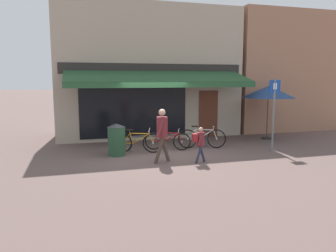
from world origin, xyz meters
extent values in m
plane|color=brown|center=(0.00, 0.00, 0.00)|extent=(160.00, 160.00, 0.00)
cube|color=tan|center=(0.46, 4.61, 2.92)|extent=(8.28, 3.00, 5.85)
cube|color=black|center=(-0.45, 3.10, 1.25)|extent=(4.55, 0.04, 2.20)
cube|color=#5B2D1E|center=(2.94, 3.10, 1.05)|extent=(0.90, 0.04, 2.10)
cube|color=#282623|center=(0.46, 3.09, 3.04)|extent=(7.87, 0.06, 0.44)
cube|color=#23512D|center=(0.46, 2.18, 2.72)|extent=(7.45, 1.87, 0.50)
cube|color=#23512D|center=(0.46, 1.25, 2.39)|extent=(7.45, 0.03, 0.20)
cube|color=#9E7056|center=(7.65, 5.11, 2.98)|extent=(5.69, 4.00, 5.97)
cylinder|color=#47494F|center=(0.50, 0.98, 0.55)|extent=(3.09, 0.04, 0.04)
cylinder|color=#47494F|center=(-1.00, 0.98, 0.28)|extent=(0.04, 0.04, 0.55)
cylinder|color=#47494F|center=(1.99, 0.98, 0.28)|extent=(0.04, 0.04, 0.55)
torus|color=black|center=(-0.26, 0.52, 0.36)|extent=(0.74, 0.37, 0.73)
cylinder|color=#9E9EA3|center=(-0.26, 0.52, 0.36)|extent=(0.09, 0.09, 0.08)
torus|color=black|center=(-1.31, 0.86, 0.36)|extent=(0.74, 0.37, 0.73)
cylinder|color=#9E9EA3|center=(-1.31, 0.86, 0.36)|extent=(0.09, 0.09, 0.08)
cylinder|color=orange|center=(-0.67, 0.62, 0.52)|extent=(0.58, 0.27, 0.39)
cylinder|color=orange|center=(-0.72, 0.61, 0.71)|extent=(0.66, 0.24, 0.05)
cylinder|color=orange|center=(-0.99, 0.73, 0.53)|extent=(0.14, 0.07, 0.38)
cylinder|color=orange|center=(-1.13, 0.80, 0.35)|extent=(0.38, 0.15, 0.05)
cylinder|color=orange|center=(-1.18, 0.79, 0.54)|extent=(0.31, 0.18, 0.38)
cylinder|color=orange|center=(-0.33, 0.51, 0.53)|extent=(0.16, 0.05, 0.35)
cylinder|color=#9E9EA3|center=(-1.06, 0.71, 0.77)|extent=(0.06, 0.03, 0.11)
cube|color=black|center=(-1.07, 0.71, 0.84)|extent=(0.26, 0.17, 0.06)
cylinder|color=#9E9EA3|center=(-0.40, 0.50, 0.77)|extent=(0.04, 0.05, 0.14)
cylinder|color=#9E9EA3|center=(-0.40, 0.49, 0.84)|extent=(0.18, 0.50, 0.10)
torus|color=black|center=(0.87, 0.66, 0.33)|extent=(0.63, 0.30, 0.66)
cylinder|color=#9E9EA3|center=(0.87, 0.66, 0.33)|extent=(0.09, 0.08, 0.07)
torus|color=black|center=(-0.11, 1.06, 0.33)|extent=(0.63, 0.30, 0.66)
cylinder|color=#9E9EA3|center=(-0.11, 1.06, 0.33)|extent=(0.09, 0.08, 0.07)
cylinder|color=#B21E1E|center=(0.50, 0.81, 0.48)|extent=(0.55, 0.26, 0.35)
cylinder|color=#B21E1E|center=(0.46, 0.83, 0.65)|extent=(0.61, 0.28, 0.05)
cylinder|color=#B21E1E|center=(0.19, 0.94, 0.48)|extent=(0.12, 0.07, 0.35)
cylinder|color=#B21E1E|center=(0.06, 0.99, 0.32)|extent=(0.36, 0.17, 0.05)
cylinder|color=#B21E1E|center=(0.02, 1.01, 0.49)|extent=(0.30, 0.16, 0.35)
cylinder|color=#B21E1E|center=(0.81, 0.68, 0.48)|extent=(0.15, 0.08, 0.32)
cylinder|color=#9E9EA3|center=(0.14, 0.95, 0.70)|extent=(0.06, 0.04, 0.11)
cube|color=black|center=(0.13, 0.96, 0.77)|extent=(0.26, 0.18, 0.05)
cylinder|color=#9E9EA3|center=(0.76, 0.70, 0.71)|extent=(0.04, 0.04, 0.14)
cylinder|color=#9E9EA3|center=(0.76, 0.70, 0.78)|extent=(0.22, 0.49, 0.03)
torus|color=black|center=(2.28, 0.71, 0.36)|extent=(0.72, 0.31, 0.72)
cylinder|color=#9E9EA3|center=(2.28, 0.71, 0.36)|extent=(0.09, 0.08, 0.08)
torus|color=black|center=(1.21, 1.01, 0.36)|extent=(0.72, 0.31, 0.72)
cylinder|color=#9E9EA3|center=(1.21, 1.01, 0.36)|extent=(0.09, 0.08, 0.08)
cylinder|color=#BCB7B2|center=(1.88, 0.84, 0.52)|extent=(0.61, 0.17, 0.38)
cylinder|color=#BCB7B2|center=(1.84, 0.87, 0.70)|extent=(0.67, 0.22, 0.05)
cylinder|color=#BCB7B2|center=(1.55, 0.93, 0.52)|extent=(0.12, 0.11, 0.38)
cylinder|color=#BCB7B2|center=(1.40, 0.96, 0.35)|extent=(0.38, 0.14, 0.05)
cylinder|color=#BCB7B2|center=(1.36, 0.99, 0.53)|extent=(0.33, 0.09, 0.37)
cylinder|color=#BCB7B2|center=(2.23, 0.74, 0.52)|extent=(0.15, 0.11, 0.35)
cylinder|color=#9E9EA3|center=(1.50, 0.97, 0.76)|extent=(0.06, 0.05, 0.11)
cube|color=black|center=(1.49, 0.98, 0.83)|extent=(0.26, 0.17, 0.06)
cylinder|color=#9E9EA3|center=(2.17, 0.78, 0.76)|extent=(0.04, 0.05, 0.14)
cylinder|color=#9E9EA3|center=(2.18, 0.79, 0.83)|extent=(0.17, 0.51, 0.08)
cylinder|color=#47382D|center=(-0.17, -0.75, 0.40)|extent=(0.34, 0.12, 0.84)
cylinder|color=#47382D|center=(-0.41, -0.93, 0.40)|extent=(0.34, 0.12, 0.84)
cylinder|color=maroon|center=(-0.29, -0.84, 1.13)|extent=(0.36, 0.36, 0.64)
sphere|color=tan|center=(-0.29, -0.84, 1.59)|extent=(0.21, 0.21, 0.21)
cylinder|color=maroon|center=(-0.39, -1.04, 1.13)|extent=(0.29, 0.16, 0.57)
cylinder|color=maroon|center=(-0.19, -0.64, 1.13)|extent=(0.29, 0.16, 0.57)
cylinder|color=#282D47|center=(0.95, -1.14, 0.27)|extent=(0.24, 0.09, 0.56)
cylinder|color=#282D47|center=(0.78, -1.26, 0.27)|extent=(0.24, 0.09, 0.56)
cylinder|color=maroon|center=(0.86, -1.20, 0.75)|extent=(0.26, 0.26, 0.43)
sphere|color=tan|center=(0.86, -1.20, 1.06)|extent=(0.14, 0.14, 0.14)
cylinder|color=maroon|center=(0.79, -1.33, 0.75)|extent=(0.20, 0.10, 0.38)
cylinder|color=maroon|center=(0.94, -1.06, 0.75)|extent=(0.20, 0.10, 0.38)
cube|color=maroon|center=(0.67, -1.18, 0.80)|extent=(0.15, 0.21, 0.26)
cylinder|color=#23472D|center=(-1.54, 0.51, 0.50)|extent=(0.60, 0.60, 0.99)
cone|color=#33353A|center=(-1.54, 0.51, 1.05)|extent=(0.61, 0.61, 0.12)
cylinder|color=slate|center=(4.05, -0.29, 1.32)|extent=(0.07, 0.07, 2.64)
cube|color=#14429E|center=(4.05, -0.30, 2.36)|extent=(0.44, 0.02, 0.44)
cube|color=white|center=(4.05, -0.31, 2.36)|extent=(0.14, 0.01, 0.22)
cylinder|color=#4C3D2D|center=(5.24, 1.91, 1.14)|extent=(0.05, 0.05, 2.27)
cone|color=navy|center=(5.24, 1.91, 2.07)|extent=(2.27, 2.27, 0.51)
cylinder|color=#262628|center=(5.24, 1.91, 0.03)|extent=(0.44, 0.44, 0.06)
camera|label=1|loc=(-2.90, -10.58, 2.59)|focal=35.00mm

